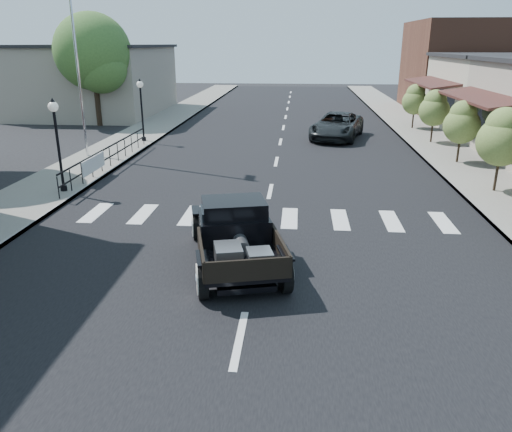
{
  "coord_description": "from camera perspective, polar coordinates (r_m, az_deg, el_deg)",
  "views": [
    {
      "loc": [
        1.01,
        -11.09,
        5.33
      ],
      "look_at": [
        -0.05,
        1.31,
        1.0
      ],
      "focal_mm": 35.0,
      "sensor_mm": 36.0,
      "label": 1
    }
  ],
  "objects": [
    {
      "name": "low_building_left",
      "position": [
        42.34,
        -17.93,
        14.47
      ],
      "size": [
        10.0,
        12.0,
        5.0
      ],
      "primitive_type": "cube",
      "color": "gray",
      "rests_on": "ground"
    },
    {
      "name": "sidewalk_left",
      "position": [
        28.26,
        -15.01,
        7.82
      ],
      "size": [
        3.0,
        80.0,
        0.15
      ],
      "primitive_type": "cube",
      "color": "gray",
      "rests_on": "ground"
    },
    {
      "name": "sidewalk_right",
      "position": [
        27.65,
        20.67,
        7.0
      ],
      "size": [
        3.0,
        80.0,
        0.15
      ],
      "primitive_type": "cube",
      "color": "gray",
      "rests_on": "ground"
    },
    {
      "name": "hotrod_pickup",
      "position": [
        12.47,
        -2.4,
        -1.96
      ],
      "size": [
        3.36,
        5.23,
        1.67
      ],
      "primitive_type": null,
      "rotation": [
        0.0,
        0.0,
        0.25
      ],
      "color": "black",
      "rests_on": "ground"
    },
    {
      "name": "lamp_post_b",
      "position": [
        19.45,
        -21.67,
        7.48
      ],
      "size": [
        0.36,
        0.36,
        3.36
      ],
      "primitive_type": null,
      "color": "black",
      "rests_on": "sidewalk_left"
    },
    {
      "name": "small_tree_e",
      "position": [
        33.97,
        17.63,
        11.79
      ],
      "size": [
        1.58,
        1.58,
        2.64
      ],
      "primitive_type": null,
      "color": "#5C7334",
      "rests_on": "sidewalk_right"
    },
    {
      "name": "ground",
      "position": [
        12.35,
        -0.28,
        -6.4
      ],
      "size": [
        120.0,
        120.0,
        0.0
      ],
      "primitive_type": "plane",
      "color": "black",
      "rests_on": "ground"
    },
    {
      "name": "far_building_right",
      "position": [
        45.5,
        24.37,
        15.26
      ],
      "size": [
        11.0,
        10.0,
        7.0
      ],
      "primitive_type": "cube",
      "color": "brown",
      "rests_on": "ground"
    },
    {
      "name": "small_tree_d",
      "position": [
        29.26,
        19.62,
        10.6
      ],
      "size": [
        1.63,
        1.63,
        2.72
      ],
      "primitive_type": null,
      "color": "#5C7334",
      "rests_on": "sidewalk_right"
    },
    {
      "name": "banner",
      "position": [
        21.35,
        -18.0,
        5.03
      ],
      "size": [
        0.04,
        2.2,
        0.6
      ],
      "primitive_type": null,
      "color": "silver",
      "rests_on": "sidewalk_left"
    },
    {
      "name": "flagpole",
      "position": [
        25.26,
        -20.2,
        19.85
      ],
      "size": [
        0.12,
        0.12,
        11.91
      ],
      "primitive_type": "cylinder",
      "color": "silver",
      "rests_on": "sidewalk_left"
    },
    {
      "name": "second_car",
      "position": [
        29.88,
        9.24,
        10.12
      ],
      "size": [
        3.72,
        5.81,
        1.49
      ],
      "primitive_type": "imported",
      "rotation": [
        0.0,
        0.0,
        -0.25
      ],
      "color": "black",
      "rests_on": "ground"
    },
    {
      "name": "road",
      "position": [
        26.65,
        2.64,
        7.65
      ],
      "size": [
        14.0,
        80.0,
        0.02
      ],
      "primitive_type": "cube",
      "color": "black",
      "rests_on": "ground"
    },
    {
      "name": "small_tree_b",
      "position": [
        20.21,
        26.13,
        6.64
      ],
      "size": [
        1.76,
        1.76,
        2.93
      ],
      "primitive_type": null,
      "color": "#5C7334",
      "rests_on": "sidewalk_right"
    },
    {
      "name": "small_tree_c",
      "position": [
        24.58,
        22.35,
        8.78
      ],
      "size": [
        1.61,
        1.61,
        2.68
      ],
      "primitive_type": null,
      "color": "#5C7334",
      "rests_on": "sidewalk_right"
    },
    {
      "name": "lamp_post_c",
      "position": [
        28.64,
        -12.92,
        11.7
      ],
      "size": [
        0.36,
        0.36,
        3.36
      ],
      "primitive_type": null,
      "color": "black",
      "rests_on": "sidewalk_left"
    },
    {
      "name": "big_tree_far",
      "position": [
        35.78,
        -17.98,
        15.58
      ],
      "size": [
        4.95,
        4.95,
        7.27
      ],
      "primitive_type": null,
      "color": "#3A5E28",
      "rests_on": "ground"
    },
    {
      "name": "road_markings",
      "position": [
        21.78,
        2.09,
        5.0
      ],
      "size": [
        12.0,
        60.0,
        0.06
      ],
      "primitive_type": null,
      "color": "silver",
      "rests_on": "ground"
    },
    {
      "name": "railing",
      "position": [
        23.15,
        -16.38,
        6.74
      ],
      "size": [
        0.08,
        10.0,
        1.0
      ],
      "primitive_type": null,
      "color": "black",
      "rests_on": "sidewalk_left"
    }
  ]
}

